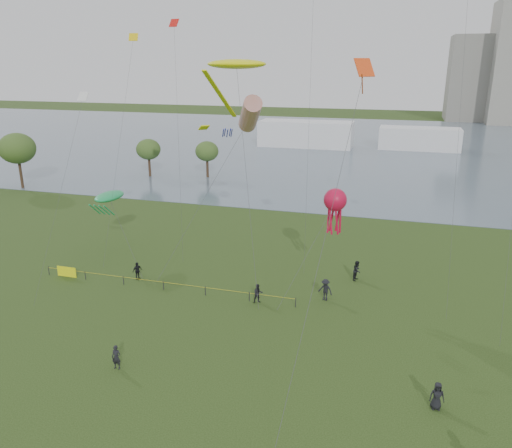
# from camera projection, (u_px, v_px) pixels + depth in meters

# --- Properties ---
(ground_plane) EXTENTS (400.00, 400.00, 0.00)m
(ground_plane) POSITION_uv_depth(u_px,v_px,m) (210.00, 399.00, 30.07)
(ground_plane) COLOR #1F3410
(lake) EXTENTS (400.00, 120.00, 0.08)m
(lake) POSITION_uv_depth(u_px,v_px,m) (358.00, 145.00, 121.45)
(lake) COLOR slate
(lake) RESTS_ON ground_plane
(building_low) EXTENTS (16.00, 18.00, 28.00)m
(building_low) POSITION_uv_depth(u_px,v_px,m) (473.00, 78.00, 170.85)
(building_low) COLOR slate
(building_low) RESTS_ON ground_plane
(pavilion_left) EXTENTS (22.00, 8.00, 6.00)m
(pavilion_left) POSITION_uv_depth(u_px,v_px,m) (306.00, 134.00, 119.11)
(pavilion_left) COLOR white
(pavilion_left) RESTS_ON ground_plane
(pavilion_right) EXTENTS (18.00, 7.00, 5.00)m
(pavilion_right) POSITION_uv_depth(u_px,v_px,m) (419.00, 139.00, 115.17)
(pavilion_right) COLOR white
(pavilion_right) RESTS_ON ground_plane
(trees) EXTENTS (30.59, 20.54, 8.83)m
(trees) POSITION_uv_depth(u_px,v_px,m) (91.00, 149.00, 82.09)
(trees) COLOR #362518
(trees) RESTS_ON ground_plane
(fence) EXTENTS (24.07, 0.07, 1.05)m
(fence) POSITION_uv_depth(u_px,v_px,m) (103.00, 276.00, 45.94)
(fence) COLOR black
(fence) RESTS_ON ground_plane
(spectator_a) EXTENTS (1.02, 0.95, 1.67)m
(spectator_a) POSITION_uv_depth(u_px,v_px,m) (258.00, 294.00, 41.90)
(spectator_a) COLOR black
(spectator_a) RESTS_ON ground_plane
(spectator_b) EXTENTS (1.40, 1.04, 1.93)m
(spectator_b) POSITION_uv_depth(u_px,v_px,m) (325.00, 290.00, 42.30)
(spectator_b) COLOR black
(spectator_b) RESTS_ON ground_plane
(spectator_c) EXTENTS (0.78, 1.07, 1.68)m
(spectator_c) POSITION_uv_depth(u_px,v_px,m) (137.00, 271.00, 46.45)
(spectator_c) COLOR black
(spectator_c) RESTS_ON ground_plane
(spectator_d) EXTENTS (0.91, 0.66, 1.73)m
(spectator_d) POSITION_uv_depth(u_px,v_px,m) (437.00, 396.00, 29.01)
(spectator_d) COLOR black
(spectator_d) RESTS_ON ground_plane
(spectator_f) EXTENTS (0.65, 0.46, 1.68)m
(spectator_f) POSITION_uv_depth(u_px,v_px,m) (116.00, 357.00, 32.84)
(spectator_f) COLOR black
(spectator_f) RESTS_ON ground_plane
(spectator_g) EXTENTS (0.91, 1.06, 1.87)m
(spectator_g) POSITION_uv_depth(u_px,v_px,m) (357.00, 271.00, 46.26)
(spectator_g) COLOR black
(spectator_g) RESTS_ON ground_plane
(kite_stingray) EXTENTS (6.85, 10.13, 19.62)m
(kite_stingray) POSITION_uv_depth(u_px,v_px,m) (236.00, 65.00, 43.16)
(kite_stingray) COLOR #3F3F42
(kite_windsock) EXTENTS (8.95, 8.88, 16.70)m
(kite_windsock) POSITION_uv_depth(u_px,v_px,m) (250.00, 114.00, 45.45)
(kite_windsock) COLOR #3F3F42
(kite_creature) EXTENTS (7.38, 7.44, 6.58)m
(kite_creature) POSITION_uv_depth(u_px,v_px,m) (109.00, 197.00, 51.45)
(kite_creature) COLOR #3F3F42
(kite_octopus) EXTENTS (4.72, 5.70, 9.39)m
(kite_octopus) POSITION_uv_depth(u_px,v_px,m) (335.00, 201.00, 41.62)
(kite_octopus) COLOR #3F3F42
(kite_delta) EXTENTS (2.91, 16.40, 19.63)m
(kite_delta) POSITION_uv_depth(u_px,v_px,m) (360.00, 89.00, 31.99)
(kite_delta) COLOR #3F3F42
(small_kites) EXTENTS (39.83, 17.17, 13.05)m
(small_kites) POSITION_uv_depth(u_px,v_px,m) (303.00, 11.00, 40.43)
(small_kites) COLOR yellow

